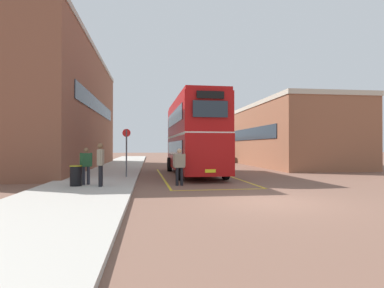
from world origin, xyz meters
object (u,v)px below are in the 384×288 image
(double_decker_bus, at_px, (194,135))
(bus_stop_sign, at_px, (126,148))
(pedestrian_boarding, at_px, (179,164))
(pedestrian_waiting_far, at_px, (101,161))
(litter_bin, at_px, (76,176))
(pedestrian_waiting_near, at_px, (86,163))
(single_deck_bus, at_px, (200,148))

(double_decker_bus, distance_m, bus_stop_sign, 4.68)
(pedestrian_boarding, height_order, pedestrian_waiting_far, pedestrian_waiting_far)
(pedestrian_boarding, distance_m, litter_bin, 4.50)
(pedestrian_boarding, bearing_deg, pedestrian_waiting_near, -177.28)
(pedestrian_waiting_near, xyz_separation_m, litter_bin, (-0.33, -0.46, -0.49))
(double_decker_bus, relative_size, pedestrian_boarding, 5.95)
(pedestrian_boarding, height_order, litter_bin, pedestrian_boarding)
(pedestrian_waiting_near, distance_m, bus_stop_sign, 3.72)
(double_decker_bus, height_order, single_deck_bus, double_decker_bus)
(double_decker_bus, distance_m, pedestrian_waiting_near, 8.00)
(pedestrian_waiting_far, bearing_deg, litter_bin, 163.72)
(pedestrian_boarding, distance_m, pedestrian_waiting_far, 3.52)
(pedestrian_boarding, xyz_separation_m, litter_bin, (-4.44, -0.66, -0.41))
(bus_stop_sign, bearing_deg, pedestrian_waiting_far, -100.49)
(double_decker_bus, height_order, bus_stop_sign, double_decker_bus)
(bus_stop_sign, bearing_deg, single_deck_bus, 70.58)
(litter_bin, distance_m, bus_stop_sign, 4.37)
(pedestrian_boarding, xyz_separation_m, bus_stop_sign, (-2.62, 3.15, 0.73))
(pedestrian_boarding, xyz_separation_m, pedestrian_waiting_near, (-4.11, -0.20, 0.07))
(single_deck_bus, distance_m, bus_stop_sign, 22.52)
(double_decker_bus, xyz_separation_m, single_deck_bus, (3.47, 18.98, -0.87))
(litter_bin, xyz_separation_m, bus_stop_sign, (1.82, 3.81, 1.15))
(double_decker_bus, height_order, litter_bin, double_decker_bus)
(bus_stop_sign, bearing_deg, pedestrian_waiting_near, -114.06)
(pedestrian_waiting_near, relative_size, bus_stop_sign, 0.61)
(litter_bin, bearing_deg, pedestrian_waiting_far, -16.28)
(double_decker_bus, bearing_deg, single_deck_bus, 79.65)
(pedestrian_waiting_far, xyz_separation_m, bus_stop_sign, (0.76, 4.12, 0.52))
(pedestrian_waiting_near, bearing_deg, single_deck_bus, 69.93)
(pedestrian_boarding, distance_m, pedestrian_waiting_near, 4.11)
(pedestrian_waiting_near, bearing_deg, pedestrian_boarding, 2.72)
(single_deck_bus, distance_m, litter_bin, 26.74)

